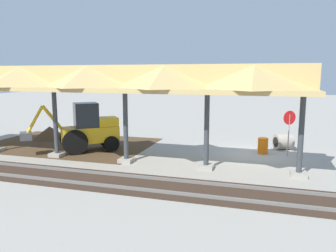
# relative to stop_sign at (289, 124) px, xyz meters

# --- Properties ---
(ground_plane) EXTENTS (120.00, 120.00, 0.00)m
(ground_plane) POSITION_rel_stop_sign_xyz_m (1.95, -0.04, -1.81)
(ground_plane) COLOR #9E998E
(dirt_work_zone) EXTENTS (10.50, 7.00, 0.01)m
(dirt_work_zone) POSITION_rel_stop_sign_xyz_m (13.28, 0.75, -1.81)
(dirt_work_zone) COLOR #4C3823
(dirt_work_zone) RESTS_ON ground
(platform_canopy) EXTENTS (21.74, 3.20, 4.90)m
(platform_canopy) POSITION_rel_stop_sign_xyz_m (10.01, 3.68, 2.36)
(platform_canopy) COLOR #9E998E
(platform_canopy) RESTS_ON ground
(rail_tracks) EXTENTS (60.00, 2.58, 0.15)m
(rail_tracks) POSITION_rel_stop_sign_xyz_m (1.95, 6.72, -1.79)
(rail_tracks) COLOR slate
(rail_tracks) RESTS_ON ground
(stop_sign) EXTENTS (0.64, 0.46, 2.51)m
(stop_sign) POSITION_rel_stop_sign_xyz_m (0.00, 0.00, 0.00)
(stop_sign) COLOR gray
(stop_sign) RESTS_ON ground
(backhoe) EXTENTS (4.83, 4.30, 2.82)m
(backhoe) POSITION_rel_stop_sign_xyz_m (11.15, 1.99, -0.55)
(backhoe) COLOR yellow
(backhoe) RESTS_ON ground
(dirt_mound) EXTENTS (4.77, 4.77, 1.77)m
(dirt_mound) POSITION_rel_stop_sign_xyz_m (15.52, -0.40, -1.81)
(dirt_mound) COLOR #4C3823
(dirt_mound) RESTS_ON ground
(concrete_pipe) EXTENTS (1.29, 1.27, 0.93)m
(concrete_pipe) POSITION_rel_stop_sign_xyz_m (0.18, -1.70, -1.35)
(concrete_pipe) COLOR #9E9384
(concrete_pipe) RESTS_ON ground
(traffic_barrel) EXTENTS (0.56, 0.56, 0.90)m
(traffic_barrel) POSITION_rel_stop_sign_xyz_m (1.31, -0.26, -1.36)
(traffic_barrel) COLOR orange
(traffic_barrel) RESTS_ON ground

